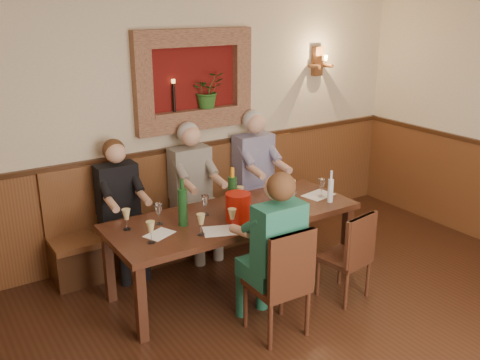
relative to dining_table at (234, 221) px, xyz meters
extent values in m
cube|color=beige|center=(0.00, 1.15, 0.72)|extent=(6.00, 0.04, 2.80)
cube|color=brown|center=(0.00, 1.13, -0.13)|extent=(6.00, 0.04, 1.10)
cube|color=#381E0F|center=(0.00, 1.13, 0.45)|extent=(6.02, 0.06, 0.05)
cube|color=#5A0E0C|center=(0.20, 1.13, 1.17)|extent=(1.00, 0.02, 0.70)
cube|color=#9A694E|center=(0.20, 1.09, 1.61)|extent=(1.36, 0.12, 0.18)
cube|color=#9A694E|center=(0.20, 1.09, 0.73)|extent=(1.36, 0.12, 0.18)
cube|color=#9A694E|center=(-0.39, 1.09, 1.17)|extent=(0.18, 0.12, 0.70)
cube|color=#9A694E|center=(0.79, 1.09, 1.17)|extent=(0.18, 0.12, 0.70)
cube|color=#9A694E|center=(0.20, 1.09, 0.84)|extent=(1.00, 0.14, 0.04)
imported|color=#285A1F|center=(0.35, 1.09, 1.06)|extent=(0.35, 0.30, 0.39)
cylinder|color=black|center=(-0.05, 1.09, 1.01)|extent=(0.03, 0.03, 0.30)
cylinder|color=#FFBF59|center=(-0.05, 1.09, 1.18)|extent=(0.04, 0.04, 0.04)
cube|color=brown|center=(1.90, 1.10, 1.27)|extent=(0.12, 0.08, 0.35)
cylinder|color=brown|center=(1.80, 1.03, 1.22)|extent=(0.05, 0.18, 0.05)
cylinder|color=brown|center=(2.00, 1.03, 1.22)|extent=(0.05, 0.18, 0.05)
cylinder|color=#FFBF59|center=(1.90, 0.97, 1.32)|extent=(0.06, 0.06, 0.06)
cube|color=#361B10|center=(0.00, 0.00, 0.04)|extent=(2.40, 0.90, 0.06)
cube|color=#361B10|center=(-1.12, -0.37, -0.33)|extent=(0.08, 0.08, 0.69)
cube|color=#361B10|center=(1.12, -0.37, -0.33)|extent=(0.08, 0.08, 0.69)
cube|color=#361B10|center=(-1.12, 0.37, -0.33)|extent=(0.08, 0.08, 0.69)
cube|color=#361B10|center=(1.12, 0.37, -0.33)|extent=(0.08, 0.08, 0.69)
cube|color=#381E0F|center=(0.00, 0.91, -0.48)|extent=(3.00, 0.40, 0.40)
cube|color=brown|center=(0.00, 0.91, -0.26)|extent=(3.00, 0.45, 0.06)
cube|color=brown|center=(0.00, 1.10, 0.10)|extent=(3.00, 0.06, 0.66)
cube|color=#361B10|center=(-0.13, -0.86, -0.47)|extent=(0.42, 0.42, 0.41)
cube|color=#361B10|center=(-0.13, -0.86, -0.24)|extent=(0.44, 0.44, 0.05)
cube|color=#361B10|center=(-0.13, -1.05, 0.04)|extent=(0.43, 0.05, 0.51)
cube|color=#361B10|center=(0.74, -0.74, -0.49)|extent=(0.42, 0.42, 0.36)
cube|color=#361B10|center=(0.74, -0.74, -0.29)|extent=(0.44, 0.44, 0.05)
cube|color=#361B10|center=(0.77, -0.91, -0.04)|extent=(0.38, 0.10, 0.46)
cube|color=black|center=(-0.79, 0.77, -0.45)|extent=(0.40, 0.42, 0.45)
cube|color=black|center=(-0.79, 0.93, 0.19)|extent=(0.40, 0.21, 0.53)
sphere|color=#D8A384|center=(-0.79, 0.89, 0.58)|extent=(0.20, 0.20, 0.20)
sphere|color=#4C2D19|center=(-0.79, 0.94, 0.60)|extent=(0.22, 0.22, 0.22)
cube|color=#625F5A|center=(0.03, 0.76, -0.45)|extent=(0.43, 0.45, 0.45)
cube|color=#625F5A|center=(0.03, 0.93, 0.22)|extent=(0.43, 0.23, 0.56)
sphere|color=#D8A384|center=(0.03, 0.89, 0.64)|extent=(0.22, 0.22, 0.22)
sphere|color=#B2B2B2|center=(0.03, 0.94, 0.66)|extent=(0.24, 0.24, 0.24)
cube|color=navy|center=(0.85, 0.75, -0.45)|extent=(0.45, 0.47, 0.45)
cube|color=navy|center=(0.85, 0.93, 0.24)|extent=(0.45, 0.23, 0.59)
sphere|color=#D8A384|center=(0.85, 0.89, 0.67)|extent=(0.22, 0.22, 0.22)
sphere|color=#B2B2B2|center=(0.85, 0.94, 0.69)|extent=(0.25, 0.25, 0.25)
cube|color=#19535A|center=(-0.13, -0.70, -0.45)|extent=(0.42, 0.44, 0.45)
cube|color=#19535A|center=(-0.13, -0.87, 0.21)|extent=(0.42, 0.22, 0.54)
sphere|color=#D8A384|center=(-0.13, -0.83, 0.61)|extent=(0.21, 0.21, 0.21)
sphere|color=#4C2D19|center=(-0.13, -0.88, 0.63)|extent=(0.23, 0.23, 0.23)
cylinder|color=#B4160B|center=(-0.06, -0.16, 0.20)|extent=(0.25, 0.25, 0.26)
cylinder|color=#19471E|center=(-0.01, 0.01, 0.25)|extent=(0.08, 0.08, 0.36)
cylinder|color=orange|center=(-0.01, 0.01, 0.48)|extent=(0.04, 0.04, 0.09)
cylinder|color=#19471E|center=(-0.53, 0.02, 0.25)|extent=(0.09, 0.09, 0.34)
cylinder|color=#19471E|center=(-0.53, 0.02, 0.46)|extent=(0.04, 0.04, 0.09)
cylinder|color=silver|center=(0.96, -0.26, 0.19)|extent=(0.08, 0.08, 0.23)
cylinder|color=silver|center=(0.96, -0.26, 0.35)|extent=(0.03, 0.03, 0.09)
cube|color=white|center=(-0.79, -0.05, 0.08)|extent=(0.29, 0.26, 0.00)
cube|color=white|center=(0.12, -0.05, 0.08)|extent=(0.27, 0.21, 0.00)
cube|color=white|center=(1.00, -0.05, 0.08)|extent=(0.34, 0.27, 0.00)
cube|color=white|center=(-0.30, -0.28, 0.08)|extent=(0.38, 0.33, 0.00)
camera|label=1|loc=(-2.48, -3.95, 1.98)|focal=40.00mm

